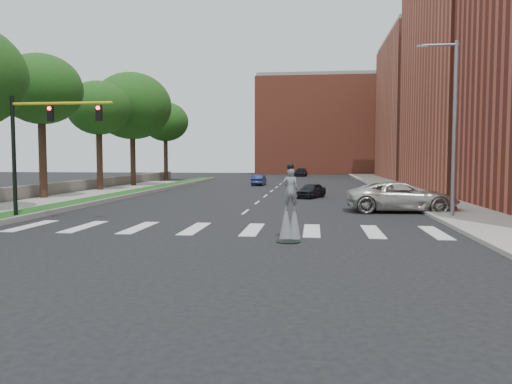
# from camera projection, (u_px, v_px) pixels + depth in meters

# --- Properties ---
(ground_plane) EXTENTS (160.00, 160.00, 0.00)m
(ground_plane) POSITION_uv_depth(u_px,v_px,m) (219.00, 233.00, 20.90)
(ground_plane) COLOR black
(ground_plane) RESTS_ON ground
(grass_median) EXTENTS (2.00, 60.00, 0.25)m
(grass_median) POSITION_uv_depth(u_px,v_px,m) (130.00, 193.00, 42.04)
(grass_median) COLOR #154513
(grass_median) RESTS_ON ground
(median_curb) EXTENTS (0.20, 60.00, 0.28)m
(median_curb) POSITION_uv_depth(u_px,v_px,m) (142.00, 193.00, 41.92)
(median_curb) COLOR gray
(median_curb) RESTS_ON ground
(sidewalk_left) EXTENTS (4.00, 60.00, 0.18)m
(sidewalk_left) POSITION_uv_depth(u_px,v_px,m) (29.00, 204.00, 32.48)
(sidewalk_left) COLOR gray
(sidewalk_left) RESTS_ON ground
(sidewalk_right) EXTENTS (5.00, 90.00, 0.18)m
(sidewalk_right) POSITION_uv_depth(u_px,v_px,m) (411.00, 192.00, 44.21)
(sidewalk_right) COLOR gray
(sidewalk_right) RESTS_ON ground
(stone_wall) EXTENTS (0.50, 56.00, 1.10)m
(stone_wall) POSITION_uv_depth(u_px,v_px,m) (79.00, 186.00, 44.63)
(stone_wall) COLOR #615C53
(stone_wall) RESTS_ON ground
(manhole) EXTENTS (0.90, 0.90, 0.04)m
(manhole) POSITION_uv_depth(u_px,v_px,m) (288.00, 242.00, 18.57)
(manhole) COLOR black
(manhole) RESTS_ON ground
(building_mid) EXTENTS (16.00, 22.00, 24.00)m
(building_mid) POSITION_uv_depth(u_px,v_px,m) (507.00, 64.00, 47.24)
(building_mid) COLOR #AA4C35
(building_mid) RESTS_ON ground
(building_far) EXTENTS (16.00, 22.00, 20.00)m
(building_far) POSITION_uv_depth(u_px,v_px,m) (442.00, 109.00, 71.16)
(building_far) COLOR #B85B44
(building_far) RESTS_ON ground
(building_backdrop) EXTENTS (26.00, 14.00, 18.00)m
(building_backdrop) POSITION_uv_depth(u_px,v_px,m) (325.00, 127.00, 96.86)
(building_backdrop) COLOR #AA4C35
(building_backdrop) RESTS_ON ground
(streetlight) EXTENTS (2.05, 0.20, 9.00)m
(streetlight) POSITION_uv_depth(u_px,v_px,m) (453.00, 123.00, 25.24)
(streetlight) COLOR slate
(streetlight) RESTS_ON ground
(traffic_signal) EXTENTS (5.30, 0.23, 6.20)m
(traffic_signal) POSITION_uv_depth(u_px,v_px,m) (36.00, 137.00, 24.71)
(traffic_signal) COLOR black
(traffic_signal) RESTS_ON ground
(stilt_performer) EXTENTS (0.84, 0.56, 2.93)m
(stilt_performer) POSITION_uv_depth(u_px,v_px,m) (290.00, 210.00, 19.33)
(stilt_performer) COLOR #311D13
(stilt_performer) RESTS_ON ground
(suv_crossing) EXTENTS (6.36, 3.07, 1.74)m
(suv_crossing) POSITION_uv_depth(u_px,v_px,m) (402.00, 197.00, 28.84)
(suv_crossing) COLOR beige
(suv_crossing) RESTS_ON ground
(car_near) EXTENTS (2.63, 3.67, 1.16)m
(car_near) POSITION_uv_depth(u_px,v_px,m) (311.00, 190.00, 38.76)
(car_near) COLOR black
(car_near) RESTS_ON ground
(car_mid) EXTENTS (1.40, 3.63, 1.18)m
(car_mid) POSITION_uv_depth(u_px,v_px,m) (259.00, 180.00, 56.00)
(car_mid) COLOR navy
(car_mid) RESTS_ON ground
(car_far) EXTENTS (2.27, 4.77, 1.34)m
(car_far) POSITION_uv_depth(u_px,v_px,m) (301.00, 172.00, 82.34)
(car_far) COLOR black
(car_far) RESTS_ON ground
(tree_2) EXTENTS (6.00, 6.00, 10.67)m
(tree_2) POSITION_uv_depth(u_px,v_px,m) (41.00, 90.00, 36.31)
(tree_2) COLOR #311D13
(tree_2) RESTS_ON ground
(tree_3) EXTENTS (5.74, 5.74, 10.09)m
(tree_3) POSITION_uv_depth(u_px,v_px,m) (99.00, 108.00, 45.35)
(tree_3) COLOR #311D13
(tree_3) RESTS_ON ground
(tree_4) EXTENTS (8.27, 8.27, 12.08)m
(tree_4) POSITION_uv_depth(u_px,v_px,m) (132.00, 106.00, 52.63)
(tree_4) COLOR #311D13
(tree_4) RESTS_ON ground
(tree_5) EXTENTS (6.18, 6.18, 10.55)m
(tree_5) POSITION_uv_depth(u_px,v_px,m) (165.00, 122.00, 66.99)
(tree_5) COLOR #311D13
(tree_5) RESTS_ON ground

